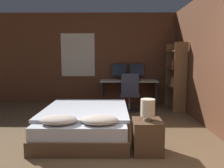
# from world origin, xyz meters

# --- Properties ---
(wall_back) EXTENTS (12.00, 0.08, 2.70)m
(wall_back) POSITION_xyz_m (-0.01, 4.22, 1.35)
(wall_back) COLOR brown
(wall_back) RESTS_ON ground_plane
(wall_side_right) EXTENTS (0.06, 12.00, 2.70)m
(wall_side_right) POSITION_xyz_m (1.77, 1.50, 1.35)
(wall_side_right) COLOR brown
(wall_side_right) RESTS_ON ground_plane
(bed) EXTENTS (1.51, 1.93, 0.55)m
(bed) POSITION_xyz_m (-0.60, 1.38, 0.24)
(bed) COLOR brown
(bed) RESTS_ON ground_plane
(nightstand) EXTENTS (0.42, 0.43, 0.49)m
(nightstand) POSITION_xyz_m (0.40, 0.65, 0.24)
(nightstand) COLOR brown
(nightstand) RESTS_ON ground_plane
(bedside_lamp) EXTENTS (0.21, 0.21, 0.31)m
(bedside_lamp) POSITION_xyz_m (0.40, 0.65, 0.67)
(bedside_lamp) COLOR gray
(bedside_lamp) RESTS_ON nightstand
(desk) EXTENTS (1.62, 0.66, 0.73)m
(desk) POSITION_xyz_m (0.33, 3.82, 0.65)
(desk) COLOR beige
(desk) RESTS_ON ground_plane
(monitor_left) EXTENTS (0.45, 0.16, 0.46)m
(monitor_left) POSITION_xyz_m (0.07, 4.05, 1.00)
(monitor_left) COLOR black
(monitor_left) RESTS_ON desk
(monitor_right) EXTENTS (0.45, 0.16, 0.46)m
(monitor_right) POSITION_xyz_m (0.59, 4.05, 1.00)
(monitor_right) COLOR black
(monitor_right) RESTS_ON desk
(keyboard) EXTENTS (0.42, 0.13, 0.02)m
(keyboard) POSITION_xyz_m (0.33, 3.60, 0.74)
(keyboard) COLOR black
(keyboard) RESTS_ON desk
(computer_mouse) EXTENTS (0.07, 0.05, 0.04)m
(computer_mouse) POSITION_xyz_m (0.63, 3.60, 0.75)
(computer_mouse) COLOR black
(computer_mouse) RESTS_ON desk
(office_chair) EXTENTS (0.52, 0.52, 0.99)m
(office_chair) POSITION_xyz_m (0.31, 3.12, 0.40)
(office_chair) COLOR black
(office_chair) RESTS_ON ground_plane
(bookshelf) EXTENTS (0.33, 0.91, 1.76)m
(bookshelf) POSITION_xyz_m (1.55, 3.29, 0.97)
(bookshelf) COLOR brown
(bookshelf) RESTS_ON ground_plane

